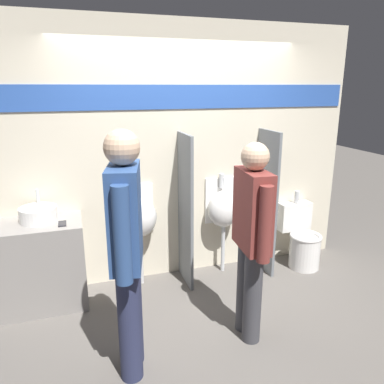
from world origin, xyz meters
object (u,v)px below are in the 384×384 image
Objects in this scene: urinal_near_counter at (139,217)px; person_with_lanyard at (252,235)px; urinal_far at (223,209)px; cell_phone at (62,224)px; toilet at (302,240)px; person_in_vest at (127,247)px; sink_basin at (38,214)px.

person_with_lanyard is at bearing -58.33° from urinal_near_counter.
urinal_near_counter is 0.94m from urinal_far.
person_with_lanyard is (-0.23, -1.14, 0.17)m from urinal_far.
urinal_near_counter is 1.00× the size of urinal_far.
urinal_near_counter is at bearing 17.59° from cell_phone.
toilet reaches higher than cell_phone.
person_in_vest is (0.45, -1.01, 0.15)m from cell_phone.
person_with_lanyard reaches higher than urinal_far.
person_in_vest is at bearing -153.16° from toilet.
person_in_vest reaches higher than sink_basin.
person_in_vest reaches higher than urinal_far.
sink_basin is 1.34m from person_in_vest.
person_with_lanyard is at bearing -32.15° from cell_phone.
sink_basin is at bearing 61.89° from person_with_lanyard.
urinal_near_counter is 1.35m from person_with_lanyard.
urinal_far is (1.68, 0.23, -0.10)m from cell_phone.
sink_basin reaches higher than cell_phone.
cell_phone is 1.71m from person_with_lanyard.
urinal_far is 0.68× the size of person_with_lanyard.
urinal_far reaches higher than cell_phone.
cell_phone is 0.12× the size of urinal_far.
urinal_far is 1.31× the size of toilet.
person_with_lanyard reaches higher than toilet.
urinal_far reaches higher than toilet.
sink_basin reaches higher than toilet.
urinal_far is (0.94, 0.00, 0.00)m from urinal_near_counter.
urinal_far is 0.63× the size of person_in_vest.
urinal_far is 1.05m from toilet.
cell_phone is at bearing -37.01° from sink_basin.
urinal_far is 1.77m from person_in_vest.
sink_basin is 1.97m from person_with_lanyard.
toilet is at bearing -1.43° from sink_basin.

